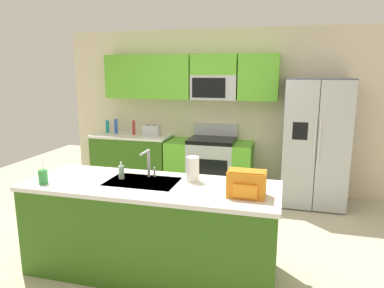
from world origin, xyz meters
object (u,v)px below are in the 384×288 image
bottle_blue (116,126)px  range_oven (209,166)px  soap_dispenser (121,172)px  sink_faucet (148,161)px  paper_towel_roll (193,169)px  refrigerator (314,143)px  toaster (152,131)px  pepper_mill (134,128)px  drink_cup_green (43,177)px  backpack (247,183)px  bottle_teal (107,126)px

bottle_blue → range_oven: bearing=-0.8°
bottle_blue → soap_dispenser: bearing=-62.0°
sink_faucet → paper_towel_roll: (0.46, -0.00, -0.05)m
refrigerator → toaster: 2.53m
toaster → sink_faucet: 2.29m
pepper_mill → sink_faucet: sink_faucet is taller
drink_cup_green → sink_faucet: bearing=27.0°
range_oven → sink_faucet: (-0.16, -2.20, 0.62)m
range_oven → drink_cup_green: (-1.04, -2.65, 0.52)m
pepper_mill → backpack: (2.15, -2.49, -0.00)m
refrigerator → bottle_blue: refrigerator is taller
toaster → pepper_mill: size_ratio=1.20×
refrigerator → drink_cup_green: 3.66m
bottle_teal → backpack: size_ratio=0.67×
bottle_blue → backpack: (2.49, -2.52, -0.01)m
bottle_blue → soap_dispenser: size_ratio=1.44×
pepper_mill → backpack: pepper_mill is taller
bottle_teal → bottle_blue: 0.18m
bottle_teal → paper_towel_roll: 3.09m
pepper_mill → bottle_blue: size_ratio=0.95×
backpack → paper_towel_roll: bearing=151.8°
range_oven → soap_dispenser: (-0.40, -2.31, 0.53)m
range_oven → bottle_blue: 1.74m
range_oven → backpack: 2.70m
refrigerator → paper_towel_roll: bearing=-120.7°
range_oven → refrigerator: bearing=-2.6°
pepper_mill → bottle_blue: 0.34m
sink_faucet → soap_dispenser: size_ratio=1.66×
backpack → toaster: bearing=126.6°
drink_cup_green → soap_dispenser: drink_cup_green is taller
pepper_mill → bottle_teal: bearing=174.6°
soap_dispenser → sink_faucet: bearing=25.4°
pepper_mill → drink_cup_green: bearing=-84.3°
bottle_blue → pepper_mill: bearing=-4.1°
bottle_blue → soap_dispenser: bottle_blue is taller
drink_cup_green → pepper_mill: bearing=95.7°
bottle_blue → sink_faucet: 2.67m
paper_towel_roll → bottle_teal: bearing=133.3°
refrigerator → paper_towel_roll: (-1.26, -2.13, 0.09)m
pepper_mill → soap_dispenser: size_ratio=1.38×
drink_cup_green → bottle_blue: bearing=102.7°
pepper_mill → drink_cup_green: 2.66m
soap_dispenser → paper_towel_roll: paper_towel_roll is taller
range_oven → toaster: size_ratio=4.86×
soap_dispenser → backpack: bearing=-8.4°
pepper_mill → paper_towel_roll: bearing=-53.9°
drink_cup_green → range_oven: bearing=68.6°
refrigerator → pepper_mill: 2.87m
drink_cup_green → paper_towel_roll: bearing=18.4°
drink_cup_green → paper_towel_roll: 1.41m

